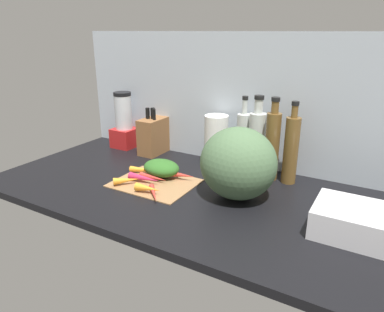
% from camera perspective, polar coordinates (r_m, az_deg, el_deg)
% --- Properties ---
extents(ground_plane, '(1.70, 0.80, 0.03)m').
position_cam_1_polar(ground_plane, '(1.42, 0.34, -6.11)').
color(ground_plane, black).
extents(wall_back, '(1.70, 0.03, 0.60)m').
position_cam_1_polar(wall_back, '(1.66, 7.08, 8.92)').
color(wall_back, '#ADB7C1').
rests_on(wall_back, ground_plane).
extents(cutting_board, '(0.33, 0.26, 0.01)m').
position_cam_1_polar(cutting_board, '(1.49, -6.04, -4.29)').
color(cutting_board, '#997047').
rests_on(cutting_board, ground_plane).
extents(carrot_0, '(0.11, 0.05, 0.03)m').
position_cam_1_polar(carrot_0, '(1.39, -7.13, -5.22)').
color(carrot_0, orange).
rests_on(carrot_0, cutting_board).
extents(carrot_1, '(0.11, 0.12, 0.02)m').
position_cam_1_polar(carrot_1, '(1.36, -6.19, -6.02)').
color(carrot_1, red).
rests_on(carrot_1, cutting_board).
extents(carrot_2, '(0.10, 0.10, 0.03)m').
position_cam_1_polar(carrot_2, '(1.48, -10.55, -3.86)').
color(carrot_2, orange).
rests_on(carrot_2, cutting_board).
extents(carrot_3, '(0.13, 0.03, 0.02)m').
position_cam_1_polar(carrot_3, '(1.49, -6.26, -3.47)').
color(carrot_3, red).
rests_on(carrot_3, cutting_board).
extents(carrot_4, '(0.14, 0.05, 0.03)m').
position_cam_1_polar(carrot_4, '(1.48, -7.70, -3.58)').
color(carrot_4, '#B2264C').
rests_on(carrot_4, cutting_board).
extents(carrot_5, '(0.17, 0.07, 0.03)m').
position_cam_1_polar(carrot_5, '(1.57, -7.09, -2.33)').
color(carrot_5, orange).
rests_on(carrot_5, cutting_board).
extents(carrot_6, '(0.15, 0.06, 0.04)m').
position_cam_1_polar(carrot_6, '(1.50, -2.32, -3.01)').
color(carrot_6, red).
rests_on(carrot_6, cutting_board).
extents(carrot_greens_pile, '(0.16, 0.13, 0.07)m').
position_cam_1_polar(carrot_greens_pile, '(1.53, -4.97, -1.91)').
color(carrot_greens_pile, '#2D6023').
rests_on(carrot_greens_pile, cutting_board).
extents(winter_squash, '(0.29, 0.27, 0.27)m').
position_cam_1_polar(winter_squash, '(1.32, 7.46, -1.20)').
color(winter_squash, '#4C6B47').
rests_on(winter_squash, ground_plane).
extents(knife_block, '(0.09, 0.17, 0.24)m').
position_cam_1_polar(knife_block, '(1.83, -6.20, 3.31)').
color(knife_block, brown).
rests_on(knife_block, ground_plane).
extents(blender_appliance, '(0.12, 0.12, 0.30)m').
position_cam_1_polar(blender_appliance, '(1.94, -10.90, 5.14)').
color(blender_appliance, red).
rests_on(blender_appliance, ground_plane).
extents(paper_towel_roll, '(0.11, 0.11, 0.24)m').
position_cam_1_polar(paper_towel_roll, '(1.64, 3.89, 2.44)').
color(paper_towel_roll, white).
rests_on(paper_towel_roll, ground_plane).
extents(bottle_0, '(0.06, 0.06, 0.34)m').
position_cam_1_polar(bottle_0, '(1.61, 8.25, 2.50)').
color(bottle_0, silver).
rests_on(bottle_0, ground_plane).
extents(bottle_1, '(0.07, 0.07, 0.35)m').
position_cam_1_polar(bottle_1, '(1.56, 10.37, 2.35)').
color(bottle_1, silver).
rests_on(bottle_1, ground_plane).
extents(bottle_2, '(0.06, 0.06, 0.35)m').
position_cam_1_polar(bottle_2, '(1.51, 12.80, 1.82)').
color(bottle_2, brown).
rests_on(bottle_2, ground_plane).
extents(bottle_3, '(0.06, 0.06, 0.34)m').
position_cam_1_polar(bottle_3, '(1.50, 15.68, 1.09)').
color(bottle_3, brown).
rests_on(bottle_3, ground_plane).
extents(dish_rack, '(0.29, 0.20, 0.09)m').
position_cam_1_polar(dish_rack, '(1.22, 25.89, -9.77)').
color(dish_rack, silver).
rests_on(dish_rack, ground_plane).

